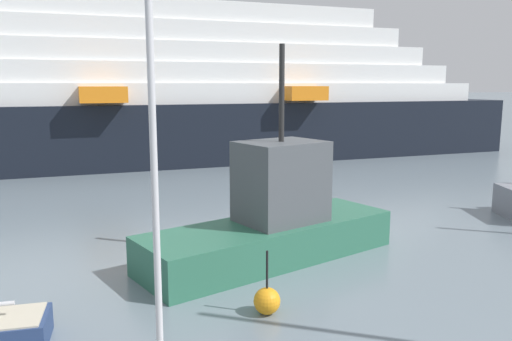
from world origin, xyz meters
name	(u,v)px	position (x,y,z in m)	size (l,w,h in m)	color
fishing_boat_0	(274,221)	(-1.47, 11.45, 1.29)	(9.41, 5.40, 7.11)	#2D6B51
channel_buoy_0	(267,301)	(-3.13, 7.51, 0.36)	(0.69, 0.69, 1.69)	orange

